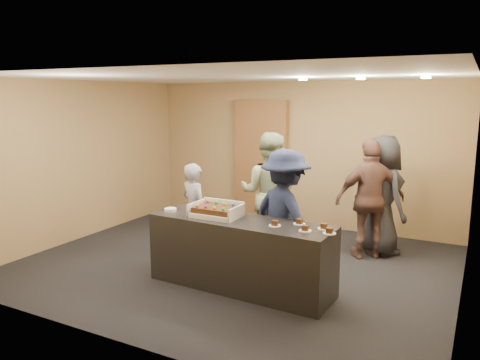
% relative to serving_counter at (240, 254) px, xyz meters
% --- Properties ---
extents(room, '(6.04, 6.00, 2.70)m').
position_rel_serving_counter_xyz_m(room, '(-0.46, 0.73, 0.90)').
color(room, black).
rests_on(room, ground).
extents(serving_counter, '(2.43, 0.80, 0.90)m').
position_rel_serving_counter_xyz_m(serving_counter, '(0.00, 0.00, 0.00)').
color(serving_counter, black).
rests_on(serving_counter, floor).
extents(storage_cabinet, '(1.08, 0.15, 2.37)m').
position_rel_serving_counter_xyz_m(storage_cabinet, '(-1.19, 3.14, 0.73)').
color(storage_cabinet, brown).
rests_on(storage_cabinet, floor).
extents(cake_box, '(0.63, 0.43, 0.18)m').
position_rel_serving_counter_xyz_m(cake_box, '(-0.36, 0.02, 0.49)').
color(cake_box, white).
rests_on(cake_box, serving_counter).
extents(sheet_cake, '(0.53, 0.37, 0.11)m').
position_rel_serving_counter_xyz_m(sheet_cake, '(-0.36, -0.00, 0.55)').
color(sheet_cake, '#331A0B').
rests_on(sheet_cake, cake_box).
extents(plate_stack, '(0.16, 0.16, 0.04)m').
position_rel_serving_counter_xyz_m(plate_stack, '(-1.05, -0.04, 0.47)').
color(plate_stack, white).
rests_on(plate_stack, serving_counter).
extents(slice_a, '(0.15, 0.15, 0.07)m').
position_rel_serving_counter_xyz_m(slice_a, '(0.50, -0.05, 0.47)').
color(slice_a, white).
rests_on(slice_a, serving_counter).
extents(slice_b, '(0.15, 0.15, 0.07)m').
position_rel_serving_counter_xyz_m(slice_b, '(0.73, 0.16, 0.47)').
color(slice_b, white).
rests_on(slice_b, serving_counter).
extents(slice_c, '(0.15, 0.15, 0.07)m').
position_rel_serving_counter_xyz_m(slice_c, '(0.89, -0.09, 0.47)').
color(slice_c, white).
rests_on(slice_c, serving_counter).
extents(slice_d, '(0.15, 0.15, 0.07)m').
position_rel_serving_counter_xyz_m(slice_d, '(1.06, 0.09, 0.47)').
color(slice_d, white).
rests_on(slice_d, serving_counter).
extents(slice_e, '(0.15, 0.15, 0.07)m').
position_rel_serving_counter_xyz_m(slice_e, '(1.17, -0.06, 0.47)').
color(slice_e, white).
rests_on(slice_e, serving_counter).
extents(person_server_grey, '(0.62, 0.52, 1.45)m').
position_rel_serving_counter_xyz_m(person_server_grey, '(-1.17, 0.72, 0.28)').
color(person_server_grey, gray).
rests_on(person_server_grey, floor).
extents(person_sage_man, '(1.04, 0.88, 1.89)m').
position_rel_serving_counter_xyz_m(person_sage_man, '(-0.31, 1.53, 0.50)').
color(person_sage_man, '#94A278').
rests_on(person_sage_man, floor).
extents(person_navy_man, '(1.31, 1.11, 1.76)m').
position_rel_serving_counter_xyz_m(person_navy_man, '(0.39, 0.54, 0.43)').
color(person_navy_man, '#1A2341').
rests_on(person_navy_man, floor).
extents(person_brown_extra, '(1.13, 0.98, 1.82)m').
position_rel_serving_counter_xyz_m(person_brown_extra, '(1.19, 1.94, 0.46)').
color(person_brown_extra, brown).
rests_on(person_brown_extra, floor).
extents(person_dark_suit, '(1.06, 1.05, 1.86)m').
position_rel_serving_counter_xyz_m(person_dark_suit, '(1.30, 2.24, 0.48)').
color(person_dark_suit, '#222226').
rests_on(person_dark_suit, floor).
extents(ceiling_spotlights, '(1.72, 0.12, 0.03)m').
position_rel_serving_counter_xyz_m(ceiling_spotlights, '(1.14, 1.23, 2.22)').
color(ceiling_spotlights, '#FFEAC6').
rests_on(ceiling_spotlights, ceiling).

